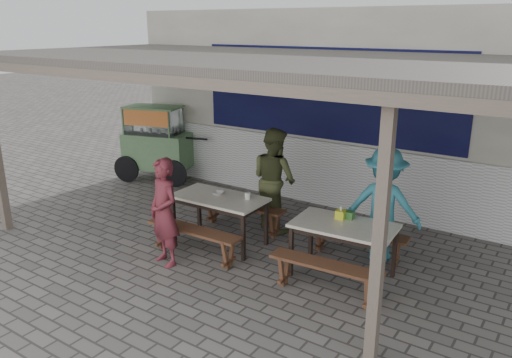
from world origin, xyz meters
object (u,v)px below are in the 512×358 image
object	(u,v)px
vendor_cart	(156,140)
condiment_bowl	(218,193)
patron_street_side	(164,212)
table_right	(344,230)
condiment_jar	(248,196)
bench_left_wall	(242,210)
tissue_box	(341,215)
bench_right_wall	(357,237)
bench_left_street	(194,236)
bench_right_street	(325,272)
donation_box	(348,215)
table_left	(219,201)
patron_right_table	(384,205)
patron_wall_side	(274,179)

from	to	relation	value
vendor_cart	condiment_bowl	distance (m)	3.55
vendor_cart	patron_street_side	distance (m)	4.08
table_right	condiment_jar	world-z (taller)	condiment_jar
bench_left_wall	tissue_box	distance (m)	2.01
bench_right_wall	table_right	bearing A→B (deg)	-90.00
bench_left_street	bench_left_wall	xyz separation A→B (m)	(-0.03, 1.24, 0.00)
bench_right_wall	condiment_bowl	size ratio (longest dim) A/B	8.38
bench_right_street	bench_left_street	bearing A→B (deg)	178.23
tissue_box	donation_box	bearing A→B (deg)	40.15
table_left	patron_street_side	distance (m)	0.99
table_left	patron_right_table	xyz separation A→B (m)	(2.23, 0.89, 0.14)
bench_right_street	bench_right_wall	size ratio (longest dim) A/B	1.00
condiment_jar	bench_right_wall	bearing A→B (deg)	17.75
donation_box	bench_right_street	bearing A→B (deg)	-84.01
bench_right_street	patron_right_table	world-z (taller)	patron_right_table
patron_wall_side	donation_box	bearing A→B (deg)	174.72
bench_left_wall	condiment_jar	distance (m)	0.78
table_left	table_right	distance (m)	2.01
table_left	donation_box	bearing A→B (deg)	6.28
bench_left_wall	patron_right_table	distance (m)	2.31
bench_right_street	donation_box	distance (m)	0.93
tissue_box	table_left	bearing A→B (deg)	-173.85
patron_right_table	condiment_jar	world-z (taller)	patron_right_table
vendor_cart	donation_box	world-z (taller)	vendor_cart
vendor_cart	condiment_bowl	size ratio (longest dim) A/B	10.99
donation_box	tissue_box	bearing A→B (deg)	-139.85
bench_right_wall	donation_box	bearing A→B (deg)	-93.88
table_left	bench_left_street	size ratio (longest dim) A/B	0.94
condiment_jar	bench_right_street	bearing A→B (deg)	-22.81
bench_left_wall	condiment_bowl	world-z (taller)	condiment_bowl
patron_street_side	bench_left_street	bearing A→B (deg)	74.86
patron_right_table	bench_left_wall	bearing A→B (deg)	-1.80
patron_wall_side	condiment_bowl	size ratio (longest dim) A/B	9.81
bench_right_street	donation_box	size ratio (longest dim) A/B	9.26
donation_box	patron_street_side	bearing A→B (deg)	-150.30
bench_left_wall	patron_street_side	size ratio (longest dim) A/B	1.00
donation_box	condiment_jar	world-z (taller)	donation_box
table_left	bench_right_street	bearing A→B (deg)	-16.08
table_right	condiment_bowl	bearing A→B (deg)	175.42
bench_left_wall	bench_right_wall	world-z (taller)	same
patron_wall_side	bench_left_street	bearing A→B (deg)	96.40
tissue_box	donation_box	world-z (taller)	tissue_box
bench_left_street	tissue_box	bearing A→B (deg)	22.12
bench_right_street	table_right	bearing A→B (deg)	90.00
patron_street_side	tissue_box	xyz separation A→B (m)	(2.09, 1.17, 0.05)
bench_left_wall	donation_box	world-z (taller)	donation_box
bench_left_wall	vendor_cart	size ratio (longest dim) A/B	0.81
patron_street_side	condiment_jar	xyz separation A→B (m)	(0.61, 1.12, 0.04)
bench_right_wall	tissue_box	size ratio (longest dim) A/B	12.05
table_right	patron_wall_side	xyz separation A→B (m)	(-1.65, 0.92, 0.17)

